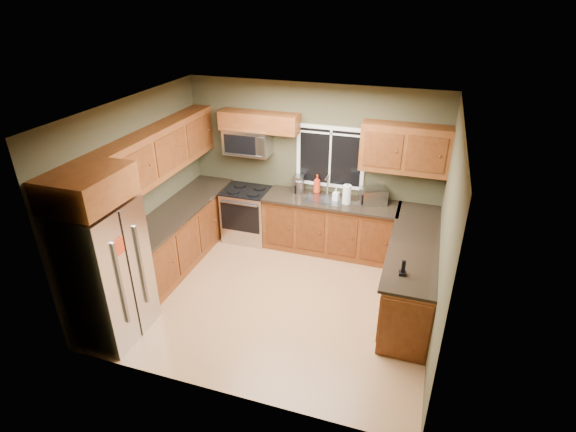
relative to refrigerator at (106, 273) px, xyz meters
The scene contains 28 objects.
floor 2.35m from the refrigerator, 36.78° to the left, with size 4.20×4.20×0.00m, color #9B6B44.
ceiling 2.82m from the refrigerator, 36.78° to the left, with size 4.20×4.20×0.00m, color white.
back_wall 3.58m from the refrigerator, 60.71° to the left, with size 4.20×4.20×0.00m, color #3F3C27.
front_wall 1.86m from the refrigerator, 16.04° to the right, with size 4.20×4.20×0.00m, color #3F3C27.
left_wall 1.42m from the refrigerator, 105.52° to the left, with size 3.60×3.60×0.00m, color #3F3C27.
right_wall 4.08m from the refrigerator, 18.71° to the left, with size 3.60×3.60×0.00m, color #3F3C27.
window 3.75m from the refrigerator, 56.52° to the left, with size 1.12×0.03×1.02m.
base_cabinets_left 1.83m from the refrigerator, 91.97° to the left, with size 0.60×2.65×0.90m, color brown.
countertop_left 1.78m from the refrigerator, 91.16° to the left, with size 0.65×2.65×0.04m, color black.
base_cabinets_back 3.56m from the refrigerator, 52.43° to the left, with size 2.17×0.60×0.90m, color brown.
countertop_back 3.51m from the refrigerator, 52.18° to the left, with size 2.17×0.65×0.04m, color black.
base_cabinets_peninsula 4.02m from the refrigerator, 27.50° to the left, with size 0.60×2.52×0.90m.
countertop_peninsula 3.97m from the refrigerator, 27.77° to the left, with size 0.65×2.50×0.04m, color black.
upper_cabinets_left 2.03m from the refrigerator, 96.30° to the left, with size 0.33×2.65×0.72m, color brown.
upper_cabinets_back_left 3.28m from the refrigerator, 73.15° to the left, with size 1.30×0.33×0.30m, color brown.
upper_cabinets_back_right 4.44m from the refrigerator, 42.62° to the left, with size 1.30×0.33×0.72m, color brown.
upper_cabinet_over_fridge 1.13m from the refrigerator, behind, with size 0.72×0.90×0.38m, color brown.
refrigerator is the anchor object (origin of this frame).
range 2.89m from the refrigerator, 76.03° to the left, with size 0.76×0.69×0.94m.
microwave 3.10m from the refrigerator, 76.66° to the left, with size 0.76×0.41×0.42m.
sink 3.46m from the refrigerator, 53.87° to the left, with size 0.60×0.42×0.36m.
toaster_oven 4.02m from the refrigerator, 45.88° to the left, with size 0.47×0.43×0.24m.
coffee_maker 3.33m from the refrigerator, 62.14° to the left, with size 0.19×0.24×0.28m.
kettle 3.30m from the refrigerator, 61.23° to the left, with size 0.15×0.15×0.27m.
paper_towel_roll 3.65m from the refrigerator, 48.75° to the left, with size 0.14×0.14×0.34m.
soap_bottle_a 3.53m from the refrigerator, 58.28° to the left, with size 0.12×0.12×0.31m, color red.
soap_bottle_b 3.58m from the refrigerator, 51.60° to the left, with size 0.09×0.09×0.20m, color white.
cordless_phone 3.57m from the refrigerator, 16.37° to the left, with size 0.10×0.10×0.19m.
Camera 1 is at (1.75, -4.92, 4.00)m, focal length 28.00 mm.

